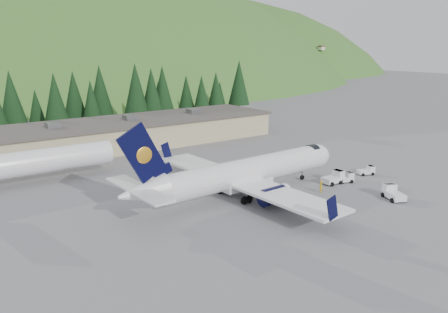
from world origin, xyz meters
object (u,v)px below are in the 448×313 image
at_px(second_airliner, 14,164).
at_px(baggage_tug_b, 367,171).
at_px(airliner, 245,173).
at_px(baggage_tug_a, 334,178).
at_px(baggage_tug_d, 345,178).
at_px(ramp_worker, 321,187).
at_px(baggage_tug_c, 393,193).
at_px(terminal_building, 107,135).

height_order(second_airliner, baggage_tug_b, second_airliner).
height_order(airliner, baggage_tug_a, airliner).
xyz_separation_m(baggage_tug_a, baggage_tug_d, (1.66, -0.66, -0.15)).
distance_m(baggage_tug_b, ramp_worker, 12.66).
height_order(baggage_tug_c, terminal_building, terminal_building).
relative_size(airliner, second_airliner, 1.26).
bearing_deg(terminal_building, airliner, -84.00).
relative_size(airliner, terminal_building, 0.49).
xyz_separation_m(baggage_tug_a, baggage_tug_c, (0.85, -8.99, -0.01)).
bearing_deg(airliner, baggage_tug_d, -17.06).
relative_size(baggage_tug_d, ramp_worker, 1.76).
distance_m(second_airliner, baggage_tug_d, 47.53).
bearing_deg(baggage_tug_d, airliner, -174.70).
bearing_deg(baggage_tug_c, baggage_tug_a, 31.16).
distance_m(airliner, baggage_tug_c, 19.54).
relative_size(second_airliner, terminal_building, 0.39).
distance_m(second_airliner, ramp_worker, 42.92).
relative_size(baggage_tug_c, baggage_tug_d, 1.23).
xyz_separation_m(airliner, second_airliner, (-23.91, 22.04, 0.25)).
relative_size(terminal_building, baggage_tug_d, 23.18).
bearing_deg(ramp_worker, baggage_tug_b, 149.82).
distance_m(baggage_tug_c, ramp_worker, 9.22).
bearing_deg(second_airliner, baggage_tug_d, -33.47).
height_order(baggage_tug_a, ramp_worker, baggage_tug_a).
height_order(airliner, baggage_tug_c, airliner).
height_order(second_airliner, terminal_building, second_airliner).
bearing_deg(second_airliner, baggage_tug_a, -33.92).
distance_m(second_airliner, baggage_tug_b, 52.33).
relative_size(baggage_tug_a, terminal_building, 0.05).
bearing_deg(airliner, second_airliner, 135.02).
height_order(second_airliner, baggage_tug_d, second_airliner).
xyz_separation_m(baggage_tug_b, terminal_building, (-25.66, 41.59, 2.01)).
height_order(airliner, terminal_building, airliner).
relative_size(baggage_tug_b, ramp_worker, 1.65).
bearing_deg(airliner, terminal_building, 93.69).
distance_m(baggage_tug_a, ramp_worker, 5.22).
height_order(baggage_tug_b, baggage_tug_d, baggage_tug_d).
distance_m(airliner, baggage_tug_b, 22.09).
bearing_deg(ramp_worker, baggage_tug_d, 151.81).
bearing_deg(baggage_tug_c, second_airliner, 74.10).
bearing_deg(baggage_tug_d, second_airliner, 166.58).
relative_size(second_airliner, baggage_tug_a, 8.02).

